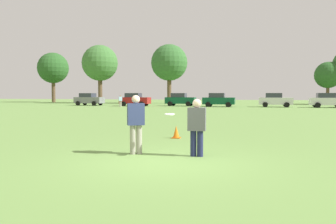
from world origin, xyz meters
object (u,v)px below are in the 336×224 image
(parked_car_mid_right, at_px, (218,100))
(traffic_cone, at_px, (176,132))
(player_defender, at_px, (197,125))
(parked_car_far_right, at_px, (327,100))
(player_thrower, at_px, (136,121))
(parked_car_near_left, at_px, (89,99))
(parked_car_mid_left, at_px, (135,99))
(bystander_sideline_watcher, at_px, (120,100))
(parked_car_center, at_px, (180,99))
(parked_car_near_right, at_px, (275,100))
(frisbee, at_px, (170,114))

(parked_car_mid_right, bearing_deg, traffic_cone, -87.57)
(player_defender, distance_m, parked_car_far_right, 37.19)
(player_thrower, relative_size, parked_car_near_left, 0.39)
(player_thrower, bearing_deg, parked_car_mid_left, 109.86)
(parked_car_far_right, distance_m, bystander_sideline_watcher, 26.24)
(player_thrower, xyz_separation_m, parked_car_center, (-6.53, 37.00, -0.00))
(player_thrower, xyz_separation_m, parked_car_mid_right, (-0.99, 35.40, -0.00))
(player_defender, xyz_separation_m, parked_car_near_right, (4.56, 36.02, 0.06))
(player_thrower, relative_size, parked_car_far_right, 0.39)
(player_defender, relative_size, frisbee, 5.71)
(parked_car_near_right, bearing_deg, parked_car_near_left, -179.42)
(frisbee, relative_size, parked_car_mid_right, 0.06)
(traffic_cone, bearing_deg, parked_car_mid_left, 112.44)
(parked_car_mid_left, bearing_deg, frisbee, -68.80)
(parked_car_mid_right, bearing_deg, parked_car_center, 163.89)
(traffic_cone, distance_m, parked_car_mid_right, 31.92)
(frisbee, bearing_deg, parked_car_far_right, 72.38)
(player_thrower, height_order, player_defender, player_thrower)
(parked_car_mid_right, xyz_separation_m, parked_car_far_right, (13.40, 0.29, 0.00))
(parked_car_mid_left, bearing_deg, traffic_cone, -67.56)
(frisbee, relative_size, parked_car_center, 0.06)
(parked_car_near_right, bearing_deg, parked_car_mid_left, -176.96)
(player_defender, bearing_deg, player_thrower, -177.55)
(parked_car_mid_left, height_order, bystander_sideline_watcher, parked_car_mid_left)
(player_thrower, height_order, frisbee, player_thrower)
(frisbee, bearing_deg, parked_car_mid_right, 93.22)
(parked_car_near_left, distance_m, bystander_sideline_watcher, 7.56)
(parked_car_center, xyz_separation_m, bystander_sideline_watcher, (-7.05, -4.95, -0.05))
(parked_car_near_left, bearing_deg, bystander_sideline_watcher, -29.97)
(traffic_cone, bearing_deg, frisbee, -80.11)
(frisbee, height_order, parked_car_far_right, parked_car_far_right)
(frisbee, relative_size, parked_car_near_left, 0.06)
(parked_car_far_right, bearing_deg, player_defender, -106.74)
(player_thrower, bearing_deg, parked_car_near_left, 119.33)
(traffic_cone, xyz_separation_m, parked_car_mid_left, (-13.04, 31.57, 0.69))
(parked_car_center, bearing_deg, parked_car_near_left, -175.07)
(player_defender, bearing_deg, parked_car_mid_right, 94.36)
(player_defender, height_order, parked_car_mid_right, parked_car_mid_right)
(parked_car_mid_right, height_order, bystander_sideline_watcher, parked_car_mid_right)
(parked_car_mid_right, distance_m, parked_car_near_right, 7.28)
(frisbee, bearing_deg, parked_car_near_left, 120.40)
(parked_car_near_left, distance_m, parked_car_center, 13.65)
(parked_car_mid_left, xyz_separation_m, parked_car_near_right, (18.93, 1.00, 0.00))
(player_thrower, bearing_deg, parked_car_center, 100.01)
(frisbee, distance_m, parked_car_center, 37.96)
(player_defender, bearing_deg, bystander_sideline_watcher, 115.54)
(frisbee, xyz_separation_m, parked_car_mid_left, (-13.69, 35.30, -0.22))
(traffic_cone, height_order, bystander_sideline_watcher, bystander_sideline_watcher)
(parked_car_mid_right, bearing_deg, player_defender, -85.64)
(bystander_sideline_watcher, bearing_deg, parked_car_far_right, 7.97)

